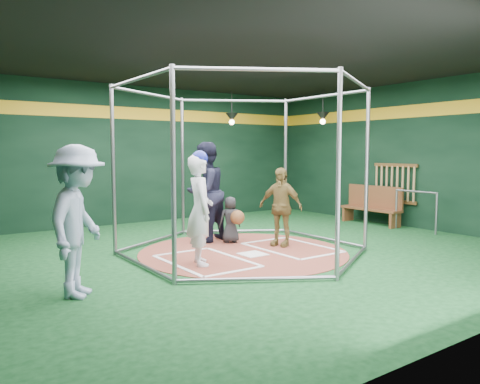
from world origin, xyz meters
TOP-DOWN VIEW (x-y plane):
  - room_shell at (0.00, 0.01)m, footprint 10.10×9.10m
  - clay_disc at (0.00, 0.00)m, footprint 3.80×3.80m
  - home_plate at (0.00, -0.30)m, footprint 0.43×0.43m
  - batter_box_left at (-0.95, -0.25)m, footprint 1.17×1.77m
  - batter_box_right at (0.95, -0.25)m, footprint 1.17×1.77m
  - batting_cage at (-0.00, -0.00)m, footprint 4.05×4.67m
  - bat_rack at (4.93, 0.40)m, footprint 0.07×1.25m
  - pendant_lamp_near at (2.20, 3.60)m, footprint 0.34×0.34m
  - pendant_lamp_far at (4.00, 2.00)m, footprint 0.34×0.34m
  - batter_figure at (-1.13, -0.38)m, footprint 0.62×0.75m
  - visitor_leopard at (0.91, 0.03)m, footprint 0.71×0.97m
  - catcher_figure at (0.29, 0.81)m, footprint 0.52×0.60m
  - umpire at (-0.06, 1.24)m, footprint 1.19×1.07m
  - bystander_blue at (-3.22, -0.91)m, footprint 1.31×1.43m
  - dugout_bench at (4.63, 0.82)m, footprint 0.39×1.67m
  - steel_railing at (4.55, -0.47)m, footprint 0.05×1.09m

SIDE VIEW (x-z plane):
  - clay_disc at x=0.00m, z-range 0.00..0.01m
  - batter_box_left at x=-0.95m, z-range 0.01..0.02m
  - batter_box_right at x=0.95m, z-range 0.01..0.02m
  - home_plate at x=0.00m, z-range 0.01..0.02m
  - catcher_figure at x=0.29m, z-range 0.02..0.95m
  - dugout_bench at x=4.63m, z-range 0.01..0.98m
  - steel_railing at x=4.55m, z-range 0.16..1.10m
  - visitor_leopard at x=0.91m, z-range 0.01..1.53m
  - batter_figure at x=-1.13m, z-range 0.01..1.85m
  - bystander_blue at x=-3.22m, z-range 0.00..1.93m
  - umpire at x=-0.06m, z-range 0.01..2.03m
  - bat_rack at x=4.93m, z-range 0.56..1.54m
  - batting_cage at x=0.00m, z-range 0.00..3.00m
  - room_shell at x=0.00m, z-range -0.01..3.52m
  - pendant_lamp_near at x=2.20m, z-range 2.29..3.19m
  - pendant_lamp_far at x=4.00m, z-range 2.29..3.19m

